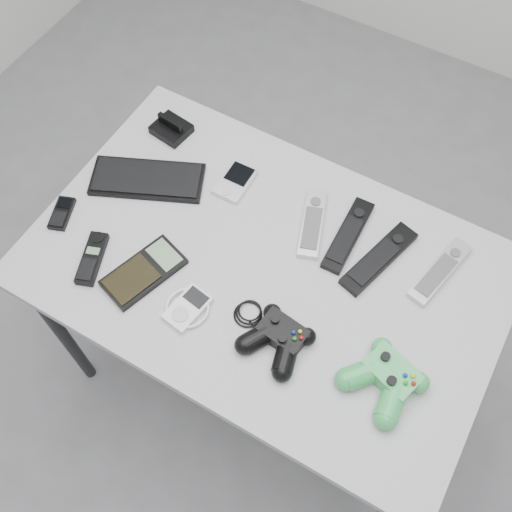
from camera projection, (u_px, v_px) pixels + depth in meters
The scene contains 15 objects.
floor at pixel (269, 370), 2.04m from camera, with size 3.50×3.50×0.00m, color slate.
desk at pixel (265, 278), 1.46m from camera, with size 1.10×0.70×0.73m.
pda_keyboard at pixel (147, 179), 1.51m from camera, with size 0.28×0.12×0.02m, color black.
dock_bracket at pixel (171, 126), 1.58m from camera, with size 0.09×0.08×0.05m, color black.
pda at pixel (235, 182), 1.51m from camera, with size 0.07×0.11×0.02m, color silver.
remote_silver_a at pixel (312, 223), 1.45m from camera, with size 0.05×0.19×0.02m, color silver.
remote_black_a at pixel (348, 235), 1.43m from camera, with size 0.05×0.21×0.02m, color black.
remote_black_b at pixel (379, 258), 1.40m from camera, with size 0.05×0.23×0.02m, color black.
remote_silver_b at pixel (440, 271), 1.38m from camera, with size 0.05×0.20×0.02m, color #B9B9C0.
mobile_phone at pixel (62, 213), 1.46m from camera, with size 0.04×0.09×0.02m, color black.
cordless_handset at pixel (92, 258), 1.40m from camera, with size 0.04×0.14×0.02m, color black.
calculator at pixel (144, 272), 1.38m from camera, with size 0.10×0.19×0.02m, color black.
mp3_player at pixel (187, 308), 1.34m from camera, with size 0.10×0.11×0.02m, color silver.
controller_black at pixel (279, 338), 1.28m from camera, with size 0.24×0.15×0.05m, color black, non-canonical shape.
controller_green at pixel (386, 378), 1.24m from camera, with size 0.16×0.17×0.05m, color green, non-canonical shape.
Camera 1 is at (0.30, -0.60, 1.96)m, focal length 42.00 mm.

